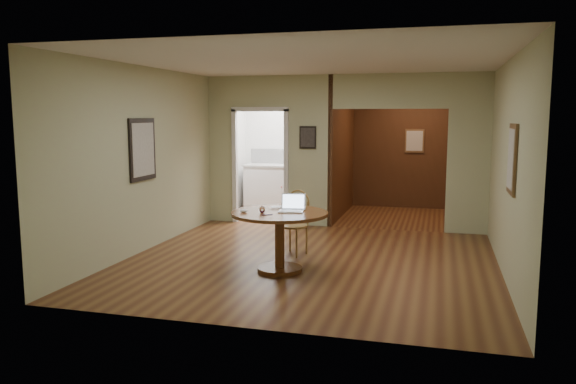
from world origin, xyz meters
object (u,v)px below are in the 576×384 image
(open_laptop, at_px, (292,206))
(closed_laptop, at_px, (283,207))
(dining_table, at_px, (280,227))
(chair, at_px, (295,219))

(open_laptop, distance_m, closed_laptop, 0.26)
(dining_table, distance_m, closed_laptop, 0.35)
(chair, xyz_separation_m, open_laptop, (0.17, -0.83, 0.32))
(open_laptop, bearing_deg, chair, 93.10)
(dining_table, bearing_deg, open_laptop, 34.35)
(dining_table, xyz_separation_m, chair, (-0.03, 0.93, -0.06))
(chair, bearing_deg, dining_table, -71.30)
(chair, distance_m, open_laptop, 0.91)
(dining_table, relative_size, open_laptop, 3.62)
(open_laptop, height_order, closed_laptop, open_laptop)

